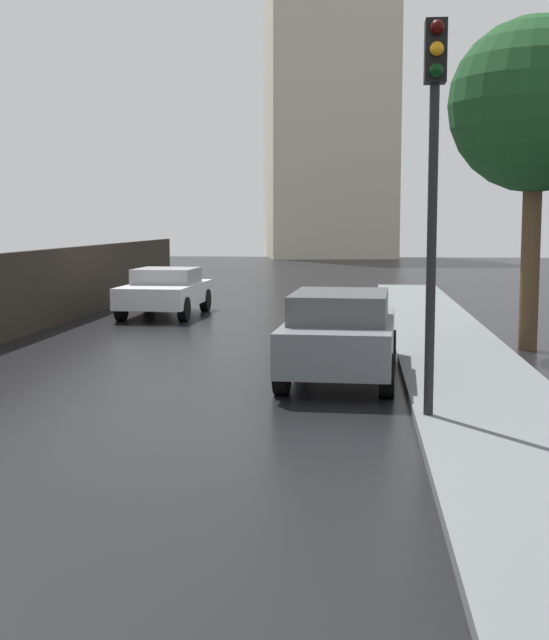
{
  "coord_description": "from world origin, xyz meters",
  "views": [
    {
      "loc": [
        3.28,
        -3.66,
        2.56
      ],
      "look_at": [
        2.37,
        5.61,
        1.5
      ],
      "focal_mm": 48.47,
      "sensor_mm": 36.0,
      "label": 1
    }
  ],
  "objects_px": {
    "car_grey_far_ahead": "(341,333)",
    "traffic_light": "(434,148)",
    "street_tree_near": "(535,107)",
    "car_white_behind_camera": "(166,291)"
  },
  "relations": [
    {
      "from": "car_white_behind_camera",
      "to": "street_tree_near",
      "type": "bearing_deg",
      "value": 149.01
    },
    {
      "from": "car_grey_far_ahead",
      "to": "traffic_light",
      "type": "height_order",
      "value": "traffic_light"
    },
    {
      "from": "car_grey_far_ahead",
      "to": "traffic_light",
      "type": "relative_size",
      "value": 0.88
    },
    {
      "from": "car_white_behind_camera",
      "to": "traffic_light",
      "type": "bearing_deg",
      "value": 118.35
    },
    {
      "from": "car_grey_far_ahead",
      "to": "car_white_behind_camera",
      "type": "height_order",
      "value": "car_grey_far_ahead"
    },
    {
      "from": "street_tree_near",
      "to": "car_white_behind_camera",
      "type": "bearing_deg",
      "value": 147.2
    },
    {
      "from": "car_grey_far_ahead",
      "to": "street_tree_near",
      "type": "distance_m",
      "value": 6.56
    },
    {
      "from": "traffic_light",
      "to": "car_grey_far_ahead",
      "type": "bearing_deg",
      "value": 110.82
    },
    {
      "from": "car_grey_far_ahead",
      "to": "traffic_light",
      "type": "bearing_deg",
      "value": -66.39
    },
    {
      "from": "car_white_behind_camera",
      "to": "traffic_light",
      "type": "relative_size",
      "value": 0.84
    }
  ]
}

